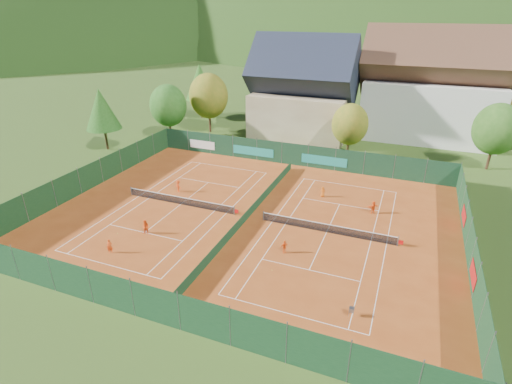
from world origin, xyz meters
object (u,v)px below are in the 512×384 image
(hotel_block_a, at_px, (431,92))
(ball_hopper, at_px, (352,310))
(player_right_far_b, at_px, (373,207))
(chalet, at_px, (303,95))
(player_right_far_a, at_px, (323,192))
(player_left_far, at_px, (178,186))
(player_right_near, at_px, (284,247))
(player_left_mid, at_px, (146,227))
(player_left_near, at_px, (110,246))

(hotel_block_a, relative_size, ball_hopper, 27.00)
(hotel_block_a, xyz_separation_m, ball_hopper, (-3.95, -46.50, -6.83))
(ball_hopper, xyz_separation_m, player_right_far_b, (-0.50, 16.14, 0.13))
(chalet, bearing_deg, player_right_far_a, -68.52)
(hotel_block_a, relative_size, player_left_far, 15.10)
(player_right_far_a, bearing_deg, player_right_near, 67.17)
(ball_hopper, height_order, player_right_far_b, player_right_far_b)
(hotel_block_a, distance_m, player_left_mid, 49.14)
(player_left_far, bearing_deg, player_left_near, 118.42)
(player_left_mid, bearing_deg, player_left_near, -112.43)
(ball_hopper, bearing_deg, player_left_near, 179.53)
(player_left_mid, xyz_separation_m, player_right_near, (13.03, 1.79, -0.12))
(player_left_near, xyz_separation_m, player_left_far, (-1.25, 13.13, 0.06))
(player_left_near, height_order, player_right_near, player_left_near)
(ball_hopper, relative_size, player_left_mid, 0.55)
(hotel_block_a, distance_m, player_left_far, 42.66)
(chalet, relative_size, player_right_near, 13.28)
(chalet, xyz_separation_m, player_left_mid, (-4.71, -36.53, -5.90))
(ball_hopper, bearing_deg, hotel_block_a, 85.15)
(player_left_far, xyz_separation_m, player_right_far_a, (15.76, 4.81, -0.10))
(ball_hopper, height_order, player_right_near, player_right_near)
(hotel_block_a, distance_m, player_right_far_b, 31.41)
(chalet, distance_m, hotel_block_a, 19.94)
(player_left_mid, height_order, player_left_far, player_left_mid)
(chalet, xyz_separation_m, player_left_near, (-5.70, -40.33, -5.97))
(hotel_block_a, xyz_separation_m, player_left_mid, (-23.71, -42.53, -6.65))
(player_left_near, distance_m, player_left_mid, 3.93)
(player_left_mid, relative_size, player_right_near, 1.20)
(chalet, relative_size, hotel_block_a, 0.75)
(chalet, bearing_deg, ball_hopper, -69.61)
(ball_hopper, bearing_deg, player_right_far_a, 109.01)
(ball_hopper, distance_m, player_right_near, 8.86)
(player_left_mid, bearing_deg, ball_hopper, -19.24)
(player_left_near, relative_size, player_right_far_b, 0.95)
(ball_hopper, bearing_deg, player_left_far, 148.85)
(player_left_near, relative_size, player_right_far_a, 1.06)
(player_left_near, distance_m, player_left_far, 13.19)
(ball_hopper, height_order, player_left_near, player_left_near)
(player_right_far_b, bearing_deg, ball_hopper, 56.32)
(player_right_far_a, bearing_deg, player_left_far, -3.57)
(hotel_block_a, height_order, player_right_far_b, hotel_block_a)
(ball_hopper, distance_m, player_left_mid, 20.16)
(chalet, distance_m, player_right_far_a, 24.80)
(player_left_near, height_order, player_right_far_b, player_right_far_b)
(chalet, xyz_separation_m, player_right_near, (8.32, -34.74, -6.01))
(player_left_mid, distance_m, player_right_far_a, 19.56)
(hotel_block_a, bearing_deg, chalet, -162.47)
(hotel_block_a, bearing_deg, player_right_far_a, -109.74)
(player_left_far, relative_size, player_right_far_a, 1.16)
(player_right_near, bearing_deg, player_left_near, 152.90)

